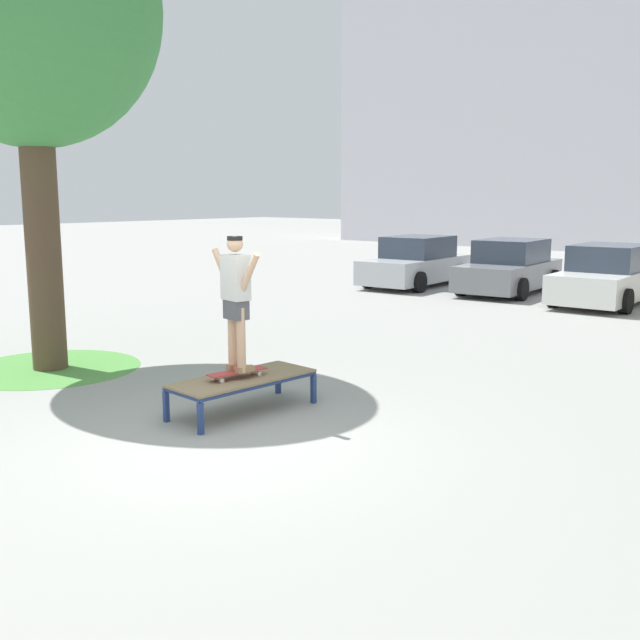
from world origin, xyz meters
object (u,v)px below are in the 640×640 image
Objects in this scene: skater at (236,294)px; car_grey at (509,268)px; car_silver at (416,263)px; car_white at (607,277)px; skateboard at (237,372)px; tree_near_left at (28,11)px; skate_box at (243,380)px.

skater is 13.36m from car_grey.
car_silver is 5.78m from car_white.
skater is at bearing -65.63° from car_silver.
car_grey is (-2.84, 13.03, 0.15)m from skateboard.
tree_near_left reaches higher than skateboard.
skater reaches higher than car_white.
skateboard is 12.61m from car_white.
car_silver and car_grey have the same top height.
car_grey is at bearing 102.31° from skateboard.
car_silver is at bearing 114.37° from skater.
skate_box is 0.45× the size of car_grey.
skate_box is at bearing -90.21° from car_white.
skater is 12.64m from car_white.
skater is 5.66m from tree_near_left.
car_silver is at bearing -172.65° from car_grey.
car_grey is at bearing 102.40° from skate_box.
car_grey is (2.89, 0.37, 0.00)m from car_silver.
tree_near_left is (-4.09, -0.28, 4.89)m from skateboard.
car_silver reaches higher than skate_box.
skater is at bearing 80.50° from skateboard.
car_grey is (-2.85, 12.95, 0.28)m from skate_box.
car_silver is at bearing 114.53° from skate_box.
skate_box is 6.48m from tree_near_left.
car_grey reaches higher than skate_box.
skater is 13.92m from car_silver.
skater is 0.39× the size of car_silver.
tree_near_left is (-4.09, -0.28, 3.89)m from skater.
tree_near_left reaches higher than car_silver.
skate_box is at bearing -77.60° from car_grey.
tree_near_left is 13.87m from car_silver.
tree_near_left reaches higher than car_white.
tree_near_left is at bearing -176.14° from skateboard.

